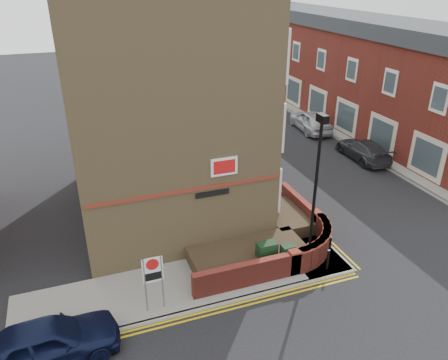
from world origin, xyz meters
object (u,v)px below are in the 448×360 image
at_px(lamppost, 315,191).
at_px(utility_cabinet_large, 266,256).
at_px(zone_sign, 153,274).
at_px(silver_car_near, 239,140).
at_px(navy_hatchback, 48,342).

bearing_deg(lamppost, utility_cabinet_large, 176.99).
relative_size(lamppost, zone_sign, 2.86).
distance_m(lamppost, utility_cabinet_large, 3.24).
bearing_deg(zone_sign, lamppost, 6.07).
distance_m(utility_cabinet_large, silver_car_near, 13.27).
xyz_separation_m(utility_cabinet_large, navy_hatchback, (-8.25, -1.80, 0.02)).
xyz_separation_m(utility_cabinet_large, silver_car_near, (3.90, 12.68, 0.00)).
relative_size(lamppost, navy_hatchback, 1.45).
height_order(utility_cabinet_large, zone_sign, zone_sign).
bearing_deg(navy_hatchback, lamppost, -84.87).
distance_m(lamppost, silver_car_near, 13.20).
bearing_deg(silver_car_near, zone_sign, -112.06).
bearing_deg(utility_cabinet_large, navy_hatchback, -167.70).
distance_m(lamppost, navy_hatchback, 10.62).
relative_size(navy_hatchback, silver_car_near, 0.99).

